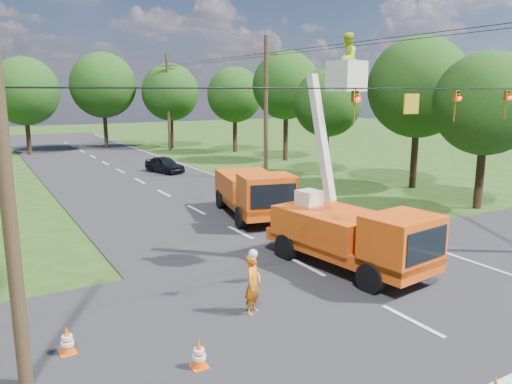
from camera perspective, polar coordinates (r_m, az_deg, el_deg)
ground at (r=31.19m, az=-10.48°, el=-0.22°), size 140.00×140.00×0.00m
road_main at (r=31.19m, az=-10.48°, el=-0.22°), size 12.00×100.00×0.06m
road_cross at (r=16.05m, az=12.07°, el=-11.63°), size 56.00×10.00×0.07m
edge_line at (r=33.42m, az=-1.40°, el=0.74°), size 0.12×90.00×0.02m
bucket_truck at (r=17.79m, az=10.89°, el=-3.42°), size 3.21×6.61×8.14m
second_truck at (r=24.77m, az=-0.23°, el=-0.01°), size 3.89×7.01×2.48m
ground_worker at (r=14.30m, az=-0.34°, el=-10.49°), size 0.77×0.72×1.76m
distant_car at (r=39.25m, az=-10.41°, el=3.11°), size 2.46×3.99×1.27m
traffic_cone_2 at (r=19.96m, az=5.13°, el=-5.67°), size 0.38×0.38×0.71m
traffic_cone_3 at (r=25.42m, az=3.29°, el=-1.89°), size 0.38×0.38×0.71m
traffic_cone_4 at (r=11.99m, az=-6.53°, el=-17.93°), size 0.38×0.38×0.71m
traffic_cone_5 at (r=13.27m, az=-20.77°, el=-15.59°), size 0.38×0.38×0.71m
traffic_cone_7 at (r=30.27m, az=1.34°, el=0.30°), size 0.38×0.38×0.71m
pole_right_mid at (r=36.02m, az=1.13°, el=9.70°), size 1.80×0.30×10.00m
pole_right_far at (r=54.15m, az=-10.00°, el=10.14°), size 1.80×0.30×10.00m
pole_left at (r=11.02m, az=-26.70°, el=1.20°), size 0.30×0.30×9.00m
signal_span at (r=16.38m, az=18.86°, el=9.64°), size 18.00×0.29×1.07m
tree_right_a at (r=28.96m, az=24.83°, el=9.13°), size 5.40×5.40×8.28m
tree_right_b at (r=33.91m, az=18.09°, el=11.28°), size 6.40×6.40×9.65m
tree_right_c at (r=37.85m, az=8.14°, el=9.99°), size 5.00×5.00×7.83m
tree_right_d at (r=45.29m, az=3.47°, el=12.04°), size 6.00×6.00×9.70m
tree_right_e at (r=51.69m, az=-2.45°, el=11.02°), size 5.60×5.60×8.63m
tree_far_a at (r=54.10m, az=-24.96°, el=10.40°), size 6.60×6.60×9.50m
tree_far_b at (r=57.37m, az=-17.09°, el=11.58°), size 7.00×7.00×10.32m
tree_far_c at (r=56.36m, az=-9.77°, el=11.16°), size 6.20×6.20×9.18m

